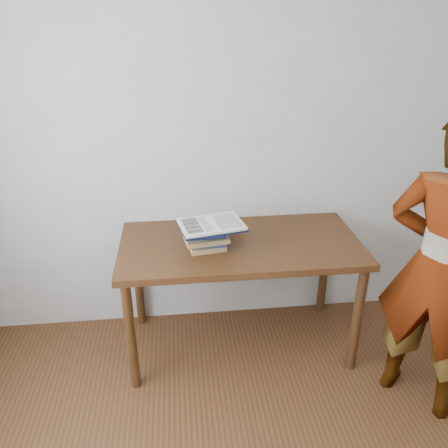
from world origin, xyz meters
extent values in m
cube|color=#A7A59E|center=(0.00, 1.75, 1.30)|extent=(3.50, 0.04, 2.60)
cube|color=#442411|center=(0.09, 1.38, 0.78)|extent=(1.50, 0.75, 0.04)
cylinder|color=#442411|center=(-0.60, 1.07, 0.38)|extent=(0.06, 0.06, 0.76)
cylinder|color=#442411|center=(0.78, 1.07, 0.38)|extent=(0.06, 0.06, 0.76)
cylinder|color=#442411|center=(-0.60, 1.69, 0.38)|extent=(0.06, 0.06, 0.76)
cylinder|color=#442411|center=(0.78, 1.69, 0.38)|extent=(0.06, 0.06, 0.76)
cube|color=#9F7452|center=(-0.13, 1.32, 0.82)|extent=(0.23, 0.19, 0.04)
cube|color=navy|center=(-0.12, 1.32, 0.85)|extent=(0.22, 0.14, 0.03)
cube|color=#9F7452|center=(-0.13, 1.30, 0.88)|extent=(0.28, 0.20, 0.03)
cube|color=navy|center=(-0.13, 1.32, 0.91)|extent=(0.23, 0.16, 0.03)
cube|color=black|center=(-0.13, 1.31, 0.94)|extent=(0.26, 0.18, 0.03)
cube|color=black|center=(-0.10, 1.30, 0.96)|extent=(0.42, 0.33, 0.01)
cube|color=beige|center=(-0.19, 1.28, 0.97)|extent=(0.22, 0.28, 0.02)
cube|color=beige|center=(-0.01, 1.31, 0.97)|extent=(0.22, 0.28, 0.02)
cylinder|color=beige|center=(-0.10, 1.30, 0.97)|extent=(0.06, 0.24, 0.01)
cube|color=black|center=(-0.23, 1.35, 0.98)|extent=(0.10, 0.06, 0.00)
cube|color=black|center=(-0.22, 1.30, 0.98)|extent=(0.10, 0.06, 0.00)
cube|color=black|center=(-0.21, 1.25, 0.98)|extent=(0.10, 0.06, 0.00)
cube|color=black|center=(-0.20, 1.20, 0.98)|extent=(0.10, 0.06, 0.00)
cube|color=beige|center=(-0.14, 1.29, 0.98)|extent=(0.09, 0.21, 0.00)
cube|color=beige|center=(-0.01, 1.32, 0.98)|extent=(0.18, 0.23, 0.00)
imported|color=tan|center=(1.07, 0.81, 0.87)|extent=(0.74, 0.75, 1.74)
camera|label=1|loc=(-0.28, -1.01, 2.08)|focal=35.00mm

